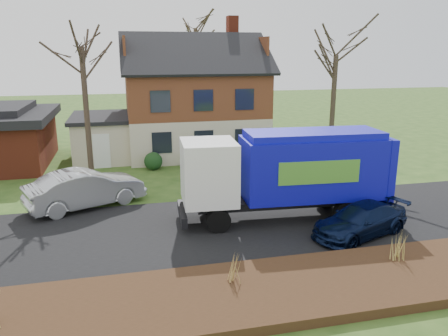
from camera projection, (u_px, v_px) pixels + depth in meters
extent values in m
plane|color=#2B4B19|center=(202.00, 229.00, 17.46)|extent=(120.00, 120.00, 0.00)
cube|color=black|center=(202.00, 229.00, 17.45)|extent=(80.00, 7.00, 0.02)
cube|color=#311E10|center=(236.00, 296.00, 12.43)|extent=(80.00, 3.50, 0.30)
cube|color=beige|center=(194.00, 133.00, 30.71)|extent=(9.00, 7.50, 2.70)
cube|color=#512F17|center=(193.00, 93.00, 30.00)|extent=(9.00, 7.50, 2.80)
cube|color=maroon|center=(232.00, 28.00, 30.47)|extent=(0.70, 0.90, 1.60)
cube|color=beige|center=(103.00, 138.00, 28.89)|extent=(3.50, 5.50, 2.60)
cube|color=black|center=(101.00, 117.00, 28.52)|extent=(3.90, 5.90, 0.24)
cylinder|color=black|center=(219.00, 221.00, 17.03)|extent=(0.98, 0.38, 0.96)
cylinder|color=black|center=(211.00, 204.00, 18.88)|extent=(0.98, 0.38, 0.96)
cylinder|color=black|center=(345.00, 213.00, 17.90)|extent=(0.98, 0.38, 0.96)
cylinder|color=black|center=(326.00, 198.00, 19.75)|extent=(0.98, 0.38, 0.96)
cylinder|color=black|center=(372.00, 211.00, 18.10)|extent=(0.98, 0.38, 0.96)
cylinder|color=black|center=(351.00, 196.00, 19.94)|extent=(0.98, 0.38, 0.96)
cube|color=black|center=(290.00, 201.00, 18.41)|extent=(7.99, 1.57, 0.32)
cube|color=white|center=(209.00, 172.00, 17.47)|extent=(2.26, 2.43, 2.49)
cube|color=black|center=(183.00, 170.00, 17.26)|extent=(0.19, 2.03, 0.83)
cube|color=black|center=(182.00, 213.00, 17.73)|extent=(0.37, 2.32, 0.42)
cube|color=#0E0EA9|center=(312.00, 167.00, 18.18)|extent=(5.94, 2.64, 2.49)
cube|color=#0E0EA9|center=(314.00, 134.00, 17.82)|extent=(5.65, 2.35, 0.28)
cube|color=#0E0EA9|center=(378.00, 166.00, 18.70)|extent=(0.46, 2.37, 2.68)
cube|color=#4B902F|center=(320.00, 172.00, 17.02)|extent=(3.32, 0.23, 0.92)
cube|color=#4B902F|center=(299.00, 158.00, 19.25)|extent=(3.32, 0.23, 0.92)
imported|color=#B8BBC1|center=(86.00, 189.00, 19.78)|extent=(5.52, 3.78, 1.72)
imported|color=black|center=(360.00, 220.00, 16.75)|extent=(4.52, 3.04, 1.21)
cylinder|color=#3C2E24|center=(87.00, 115.00, 23.58)|extent=(0.30, 0.30, 7.14)
cylinder|color=#3C3124|center=(333.00, 111.00, 26.87)|extent=(0.30, 0.30, 6.67)
cylinder|color=#433628|center=(196.00, 80.00, 38.51)|extent=(0.34, 0.34, 8.81)
cone|color=#A09046|center=(2.00, 309.00, 10.78)|extent=(0.04, 0.04, 0.85)
cone|color=#A38548|center=(235.00, 267.00, 12.71)|extent=(0.04, 0.04, 0.98)
cone|color=#A38548|center=(230.00, 268.00, 12.67)|extent=(0.04, 0.04, 0.98)
cone|color=#A38548|center=(240.00, 267.00, 12.74)|extent=(0.04, 0.04, 0.98)
cone|color=#A38548|center=(234.00, 265.00, 12.82)|extent=(0.04, 0.04, 0.98)
cone|color=#A38548|center=(236.00, 269.00, 12.59)|extent=(0.04, 0.04, 0.98)
cone|color=tan|center=(400.00, 246.00, 14.12)|extent=(0.04, 0.04, 0.94)
cone|color=tan|center=(396.00, 247.00, 14.09)|extent=(0.04, 0.04, 0.94)
cone|color=tan|center=(405.00, 246.00, 14.16)|extent=(0.04, 0.04, 0.94)
cone|color=tan|center=(398.00, 245.00, 14.25)|extent=(0.04, 0.04, 0.94)
cone|color=tan|center=(403.00, 248.00, 14.00)|extent=(0.04, 0.04, 0.94)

